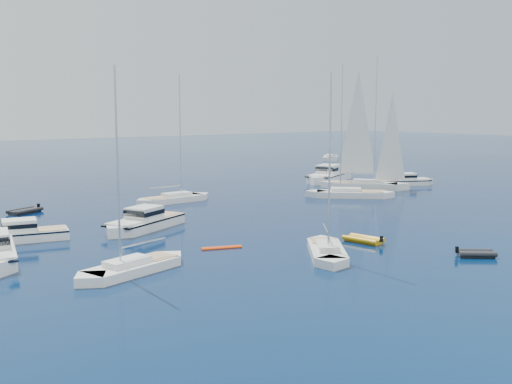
# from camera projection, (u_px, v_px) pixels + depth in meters

# --- Properties ---
(ground) EXTENTS (400.00, 400.00, 0.00)m
(ground) POSITION_uv_depth(u_px,v_px,m) (510.00, 254.00, 44.15)
(ground) COLOR #072848
(ground) RESTS_ON ground
(motor_cruiser_centre) EXTENTS (10.18, 7.03, 2.59)m
(motor_cruiser_centre) POSITION_uv_depth(u_px,v_px,m) (143.00, 229.00, 53.26)
(motor_cruiser_centre) COLOR white
(motor_cruiser_centre) RESTS_ON ground
(motor_cruiser_far_r) EXTENTS (8.65, 6.08, 2.20)m
(motor_cruiser_far_r) POSITION_uv_depth(u_px,v_px,m) (407.00, 185.00, 85.13)
(motor_cruiser_far_r) COLOR silver
(motor_cruiser_far_r) RESTS_ON ground
(motor_cruiser_far_l) EXTENTS (9.05, 4.55, 2.28)m
(motor_cruiser_far_l) POSITION_uv_depth(u_px,v_px,m) (18.00, 241.00, 48.46)
(motor_cruiser_far_l) COLOR white
(motor_cruiser_far_l) RESTS_ON ground
(motor_cruiser_distant) EXTENTS (12.54, 8.53, 3.18)m
(motor_cruiser_distant) POSITION_uv_depth(u_px,v_px,m) (328.00, 181.00, 89.62)
(motor_cruiser_distant) COLOR white
(motor_cruiser_distant) RESTS_ON ground
(sailboat_fore) EXTENTS (7.60, 8.75, 13.58)m
(sailboat_fore) POSITION_uv_depth(u_px,v_px,m) (327.00, 256.00, 43.61)
(sailboat_fore) COLOR silver
(sailboat_fore) RESTS_ON ground
(sailboat_mid_r) EXTENTS (10.25, 9.95, 16.67)m
(sailboat_mid_r) POSITION_uv_depth(u_px,v_px,m) (349.00, 197.00, 73.12)
(sailboat_mid_r) COLOR silver
(sailboat_mid_r) RESTS_ON ground
(sailboat_mid_l) EXTENTS (9.69, 4.79, 13.78)m
(sailboat_mid_l) POSITION_uv_depth(u_px,v_px,m) (132.00, 273.00, 39.01)
(sailboat_mid_l) COLOR white
(sailboat_mid_l) RESTS_ON ground
(sailboat_centre) EXTENTS (10.46, 3.32, 15.15)m
(sailboat_centre) POSITION_uv_depth(u_px,v_px,m) (174.00, 202.00, 69.24)
(sailboat_centre) COLOR white
(sailboat_centre) RESTS_ON ground
(sailboat_sails_r) EXTENTS (10.21, 11.86, 18.36)m
(sailboat_sails_r) POSITION_uv_depth(u_px,v_px,m) (364.00, 189.00, 81.26)
(sailboat_sails_r) COLOR white
(sailboat_sails_r) RESTS_ON ground
(sailboat_sails_far) EXTENTS (10.27, 9.96, 16.70)m
(sailboat_sails_far) POSITION_uv_depth(u_px,v_px,m) (331.00, 160.00, 129.29)
(sailboat_sails_far) COLOR white
(sailboat_sails_far) RESTS_ON ground
(tender_yellow) EXTENTS (2.39, 3.58, 0.95)m
(tender_yellow) POSITION_uv_depth(u_px,v_px,m) (363.00, 242.00, 48.06)
(tender_yellow) COLOR #CD910C
(tender_yellow) RESTS_ON ground
(tender_grey_near) EXTENTS (3.16, 3.02, 0.95)m
(tender_grey_near) POSITION_uv_depth(u_px,v_px,m) (476.00, 257.00, 43.29)
(tender_grey_near) COLOR black
(tender_grey_near) RESTS_ON ground
(tender_grey_far) EXTENTS (4.16, 3.38, 0.95)m
(tender_grey_far) POSITION_uv_depth(u_px,v_px,m) (25.00, 213.00, 61.75)
(tender_grey_far) COLOR black
(tender_grey_far) RESTS_ON ground
(kayak_orange) EXTENTS (3.14, 1.60, 0.30)m
(kayak_orange) POSITION_uv_depth(u_px,v_px,m) (221.00, 248.00, 45.87)
(kayak_orange) COLOR #E33C0A
(kayak_orange) RESTS_ON ground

